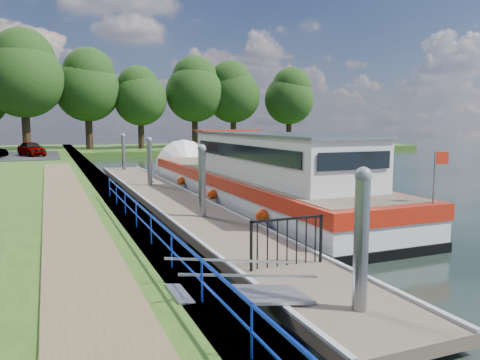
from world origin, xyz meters
name	(u,v)px	position (x,y,z in m)	size (l,w,h in m)	color
ground	(342,320)	(0.00, 0.00, 0.00)	(160.00, 160.00, 0.00)	black
bank_edge	(106,195)	(-2.55, 15.00, 0.39)	(1.10, 90.00, 0.78)	#473D2D
far_bank	(187,149)	(12.00, 52.00, 0.30)	(60.00, 18.00, 0.60)	#2A4D16
footpath	(71,217)	(-4.40, 8.00, 0.80)	(1.60, 40.00, 0.05)	brown
blue_fence	(160,231)	(-2.75, 3.00, 1.31)	(0.04, 18.04, 0.72)	#0C2DBF
pontoon	(171,202)	(0.00, 13.00, 0.18)	(2.50, 30.00, 0.56)	brown
mooring_piles	(171,178)	(0.00, 13.00, 1.28)	(0.30, 27.30, 3.55)	gray
gangway	(241,293)	(-1.85, 0.50, 0.63)	(2.58, 1.00, 0.92)	#A5A8AD
gate_panel	(287,235)	(0.00, 2.20, 1.15)	(1.85, 0.05, 1.15)	black
barge	(245,178)	(3.60, 13.10, 1.09)	(4.36, 21.15, 4.78)	black
horizon_trees	(76,84)	(-1.61, 48.68, 7.95)	(54.38, 10.03, 12.87)	#332316
car_a	(31,149)	(-6.21, 37.14, 1.46)	(1.47, 3.66, 1.25)	#999999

